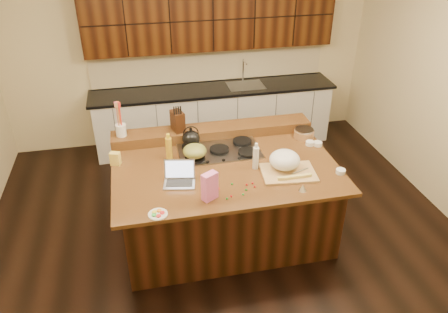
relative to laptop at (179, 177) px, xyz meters
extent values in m
cube|color=black|center=(0.52, 0.21, -0.98)|extent=(5.50, 5.00, 0.01)
cube|color=beige|center=(0.52, 2.72, 0.37)|extent=(5.50, 0.01, 2.70)
cube|color=black|center=(0.52, 0.21, -0.54)|extent=(2.22, 1.42, 0.88)
cube|color=black|center=(0.52, 0.21, -0.08)|extent=(2.40, 1.60, 0.04)
cube|color=black|center=(0.52, 0.91, 0.00)|extent=(2.40, 0.30, 0.12)
cube|color=gray|center=(0.52, 0.51, -0.05)|extent=(0.92, 0.52, 0.02)
cylinder|color=black|center=(0.22, 0.64, -0.03)|extent=(0.22, 0.22, 0.03)
cylinder|color=black|center=(0.82, 0.64, -0.03)|extent=(0.22, 0.22, 0.03)
cylinder|color=black|center=(0.22, 0.38, -0.03)|extent=(0.22, 0.22, 0.03)
cylinder|color=black|center=(0.82, 0.38, -0.03)|extent=(0.22, 0.22, 0.03)
cylinder|color=black|center=(0.52, 0.51, -0.03)|extent=(0.22, 0.22, 0.03)
cube|color=silver|center=(0.82, 2.38, -0.53)|extent=(3.60, 0.62, 0.90)
cube|color=black|center=(0.82, 2.38, -0.06)|extent=(3.70, 0.66, 0.04)
cube|color=gray|center=(1.32, 2.38, -0.04)|extent=(0.55, 0.42, 0.01)
cylinder|color=gray|center=(1.32, 2.56, 0.14)|extent=(0.02, 0.02, 0.36)
cube|color=black|center=(0.82, 2.53, 0.97)|extent=(3.60, 0.34, 0.90)
cube|color=beige|center=(0.82, 2.69, 0.22)|extent=(3.60, 0.03, 0.50)
ellipsoid|color=black|center=(0.22, 0.64, 0.08)|extent=(0.21, 0.21, 0.18)
ellipsoid|color=olive|center=(0.22, 0.38, 0.06)|extent=(0.29, 0.29, 0.14)
cube|color=#B7B7BC|center=(-0.01, -0.05, -0.05)|extent=(0.35, 0.27, 0.01)
cube|color=black|center=(-0.01, -0.05, -0.04)|extent=(0.28, 0.18, 0.00)
cube|color=#B7B7BC|center=(0.01, 0.06, 0.06)|extent=(0.32, 0.12, 0.20)
cube|color=silver|center=(0.01, 0.05, 0.06)|extent=(0.29, 0.10, 0.17)
cylinder|color=gold|center=(-0.05, 0.45, 0.08)|extent=(0.08, 0.08, 0.27)
cylinder|color=silver|center=(0.82, 0.09, 0.07)|extent=(0.08, 0.08, 0.25)
cube|color=tan|center=(1.13, -0.09, -0.05)|extent=(0.60, 0.46, 0.03)
ellipsoid|color=white|center=(1.11, -0.01, 0.07)|extent=(0.32, 0.32, 0.20)
cube|color=#EDD872|center=(1.03, -0.22, -0.02)|extent=(0.12, 0.03, 0.03)
cube|color=#EDD872|center=(1.15, -0.22, -0.02)|extent=(0.12, 0.03, 0.03)
cube|color=#EDD872|center=(1.27, -0.22, -0.02)|extent=(0.12, 0.03, 0.03)
cylinder|color=gray|center=(1.25, -0.11, -0.03)|extent=(0.21, 0.09, 0.01)
cylinder|color=white|center=(1.67, -0.20, -0.04)|extent=(0.12, 0.12, 0.04)
cylinder|color=white|center=(1.67, 0.41, -0.04)|extent=(0.12, 0.12, 0.04)
cylinder|color=white|center=(1.58, 0.45, -0.04)|extent=(0.10, 0.10, 0.04)
cylinder|color=#996B3F|center=(1.58, 0.64, -0.01)|extent=(0.29, 0.29, 0.09)
cone|color=silver|center=(1.16, -0.41, -0.02)|extent=(0.10, 0.10, 0.07)
cube|color=pink|center=(0.25, -0.35, 0.08)|extent=(0.17, 0.15, 0.28)
cylinder|color=white|center=(-0.26, -0.50, -0.05)|extent=(0.23, 0.23, 0.01)
cube|color=#F3D655|center=(-0.63, 0.48, 0.01)|extent=(0.12, 0.10, 0.14)
cylinder|color=white|center=(-0.55, 0.91, 0.13)|extent=(0.15, 0.15, 0.14)
cube|color=black|center=(0.10, 0.91, 0.18)|extent=(0.16, 0.22, 0.24)
ellipsoid|color=red|center=(0.72, -0.26, -0.05)|extent=(0.02, 0.02, 0.02)
ellipsoid|color=#198C26|center=(0.57, -0.36, -0.05)|extent=(0.02, 0.02, 0.02)
ellipsoid|color=red|center=(0.36, -0.22, -0.05)|extent=(0.02, 0.02, 0.02)
ellipsoid|color=#198C26|center=(0.40, -0.40, -0.05)|extent=(0.02, 0.02, 0.02)
ellipsoid|color=red|center=(0.65, -0.21, -0.05)|extent=(0.02, 0.02, 0.02)
ellipsoid|color=#198C26|center=(0.62, -0.29, -0.05)|extent=(0.02, 0.02, 0.02)
ellipsoid|color=red|center=(0.45, -0.37, -0.05)|extent=(0.02, 0.02, 0.02)
ellipsoid|color=#198C26|center=(0.51, -0.17, -0.05)|extent=(0.02, 0.02, 0.02)
ellipsoid|color=red|center=(0.71, -0.19, -0.05)|extent=(0.02, 0.02, 0.02)
camera|label=1|loc=(-0.34, -3.70, 2.42)|focal=35.00mm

